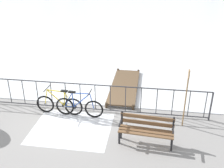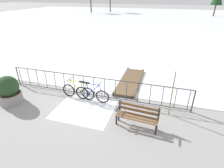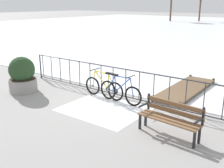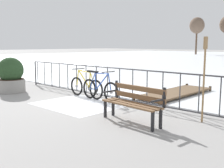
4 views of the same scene
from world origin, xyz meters
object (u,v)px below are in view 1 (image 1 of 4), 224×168
bicycle_near_railing (79,107)px  bicycle_second (59,104)px  oar_upright (186,95)px  park_bench (146,128)px

bicycle_near_railing → bicycle_second: same height
bicycle_second → oar_upright: 4.33m
bicycle_second → oar_upright: oar_upright is taller
park_bench → oar_upright: oar_upright is taller
bicycle_near_railing → park_bench: bearing=-26.2°
bicycle_near_railing → oar_upright: 3.60m
bicycle_near_railing → park_bench: 2.61m
bicycle_second → oar_upright: (4.25, -0.13, 0.77)m
bicycle_second → park_bench: (3.08, -1.20, 0.14)m
bicycle_near_railing → oar_upright: size_ratio=0.86×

